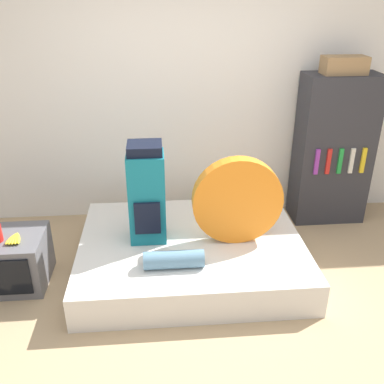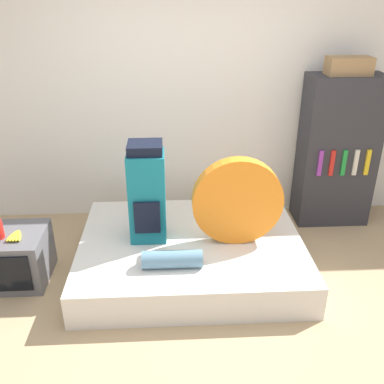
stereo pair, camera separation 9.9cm
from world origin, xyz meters
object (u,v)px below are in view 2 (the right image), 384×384
Objects in this scene: cardboard_box at (349,66)px; television at (9,257)px; tent_bag at (237,201)px; bookshelf at (337,152)px; sleeping_roll at (172,259)px; backpack at (147,193)px.

television is at bearing -163.88° from cardboard_box.
tent_bag is 1.21× the size of television.
cardboard_box is (-0.03, -0.03, 0.85)m from bookshelf.
sleeping_roll is 1.41m from television.
cardboard_box reaches higher than tent_bag.
bookshelf reaches higher than sleeping_roll.
bookshelf is 3.79× the size of cardboard_box.
backpack is at bearing 171.96° from tent_bag.
backpack is 2.12× the size of cardboard_box.
television is at bearing 167.15° from sleeping_roll.
backpack is 1.37× the size of television.
cardboard_box is (1.86, 0.72, 0.90)m from backpack.
tent_bag is at bearing -8.04° from backpack.
backpack reaches higher than television.
tent_bag is 1.87× the size of cardboard_box.
tent_bag is at bearing 33.09° from sleeping_roll.
bookshelf is at bearing 16.47° from television.
cardboard_box is at bearing 36.69° from tent_bag.
tent_bag is 1.61× the size of sleeping_roll.
television is at bearing -178.63° from tent_bag.
backpack is 0.61m from sleeping_roll.
sleeping_roll is 2.12m from bookshelf.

